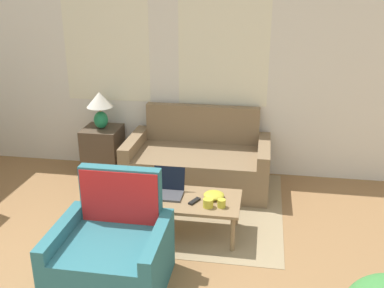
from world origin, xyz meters
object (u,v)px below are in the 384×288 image
Objects in this scene: armchair at (113,254)px; cup_yellow at (208,203)px; laptop at (168,189)px; coffee_table at (185,202)px; table_lamp at (100,105)px; couch at (198,163)px; cup_navy at (222,203)px; snack_bowl at (214,195)px; tv_remote at (194,201)px.

cup_yellow is at bearing 46.40° from armchair.
coffee_table is at bearing -20.83° from laptop.
table_lamp is at bearing 132.59° from laptop.
cup_yellow is at bearing -77.49° from couch.
cup_navy is (0.41, -1.26, 0.15)m from couch.
table_lamp reaches higher than laptop.
tv_remote is (-0.17, -0.12, -0.02)m from snack_bowl.
coffee_table is (1.30, -1.29, -0.57)m from table_lamp.
cup_yellow is 0.16m from tv_remote.
couch is at bearing 107.93° from cup_navy.
table_lamp reaches higher than cup_navy.
laptop is at bearing 159.17° from coffee_table.
table_lamp is (-1.26, 0.13, 0.64)m from couch.
table_lamp is 2.16m from cup_yellow.
couch is at bearing 96.72° from tv_remote.
couch is 1.84× the size of armchair.
couch reaches higher than cup_navy.
armchair reaches higher than snack_bowl.
couch reaches higher than tv_remote.
snack_bowl is 0.21m from tv_remote.
coffee_table is 11.09× the size of cup_yellow.
tv_remote is at bearing -145.44° from snack_bowl.
table_lamp is (-0.86, 2.15, 0.64)m from armchair.
cup_navy is (0.82, 0.75, 0.15)m from armchair.
snack_bowl is (0.27, 0.06, 0.07)m from coffee_table.
table_lamp is 2.01m from tv_remote.
laptop is at bearing -97.83° from couch.
cup_navy reaches higher than snack_bowl.
laptop is 0.47m from snack_bowl.
coffee_table is 0.39m from cup_navy.
snack_bowl is (0.46, -0.01, -0.03)m from laptop.
cup_navy is 0.27m from tv_remote.
couch is at bearing 106.20° from snack_bowl.
cup_navy is at bearing -18.39° from laptop.
armchair reaches higher than coffee_table.
tv_remote is at bearing -83.28° from couch.
cup_yellow reaches higher than snack_bowl.
coffee_table is 0.29m from snack_bowl.
armchair is at bearing -101.47° from couch.
coffee_table is at bearing 150.65° from tv_remote.
table_lamp is 0.43× the size of coffee_table.
laptop is at bearing 161.61° from cup_navy.
couch reaches higher than coffee_table.
snack_bowl reaches higher than tv_remote.
armchair is at bearing -137.53° from cup_navy.
laptop is 0.48m from cup_yellow.
coffee_table is 5.35× the size of snack_bowl.
table_lamp reaches higher than couch.
snack_bowl is at bearing -1.15° from laptop.
table_lamp is at bearing 135.43° from coffee_table.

